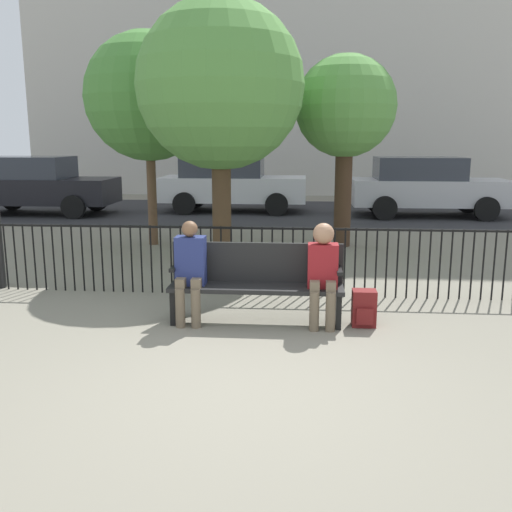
{
  "coord_description": "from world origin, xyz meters",
  "views": [
    {
      "loc": [
        0.52,
        -4.59,
        2.12
      ],
      "look_at": [
        0.0,
        1.77,
        0.8
      ],
      "focal_mm": 40.0,
      "sensor_mm": 36.0,
      "label": 1
    }
  ],
  "objects": [
    {
      "name": "fence_railing",
      "position": [
        -0.02,
        3.0,
        0.56
      ],
      "size": [
        9.01,
        0.03,
        0.95
      ],
      "color": "black",
      "rests_on": "ground"
    },
    {
      "name": "tree_1",
      "position": [
        1.32,
        6.8,
        2.68
      ],
      "size": [
        1.95,
        1.95,
        3.7
      ],
      "color": "#422D1E",
      "rests_on": "ground"
    },
    {
      "name": "parked_car_1",
      "position": [
        -6.98,
        11.01,
        0.84
      ],
      "size": [
        4.2,
        1.94,
        1.62
      ],
      "color": "black",
      "rests_on": "ground"
    },
    {
      "name": "backpack",
      "position": [
        1.24,
        1.76,
        0.21
      ],
      "size": [
        0.27,
        0.25,
        0.42
      ],
      "color": "maroon",
      "rests_on": "ground"
    },
    {
      "name": "park_bench",
      "position": [
        0.0,
        1.85,
        0.5
      ],
      "size": [
        2.01,
        0.45,
        0.92
      ],
      "color": "black",
      "rests_on": "ground"
    },
    {
      "name": "tree_2",
      "position": [
        -0.89,
        5.29,
        2.98
      ],
      "size": [
        2.84,
        2.84,
        4.42
      ],
      "color": "#4C3823",
      "rests_on": "ground"
    },
    {
      "name": "parked_car_0",
      "position": [
        3.89,
        11.44,
        0.84
      ],
      "size": [
        4.2,
        1.94,
        1.62
      ],
      "color": "#B7B7BC",
      "rests_on": "ground"
    },
    {
      "name": "ground_plane",
      "position": [
        0.0,
        0.0,
        0.0
      ],
      "size": [
        80.0,
        80.0,
        0.0
      ],
      "primitive_type": "plane",
      "color": "gray"
    },
    {
      "name": "seated_person_1",
      "position": [
        0.76,
        1.72,
        0.68
      ],
      "size": [
        0.34,
        0.39,
        1.19
      ],
      "color": "brown",
      "rests_on": "ground"
    },
    {
      "name": "tree_0",
      "position": [
        -2.5,
        6.64,
        2.9
      ],
      "size": [
        2.48,
        2.48,
        4.15
      ],
      "color": "brown",
      "rests_on": "ground"
    },
    {
      "name": "street_surface",
      "position": [
        0.0,
        12.0,
        0.0
      ],
      "size": [
        24.0,
        6.0,
        0.01
      ],
      "color": "#2B2B2D",
      "rests_on": "ground"
    },
    {
      "name": "parked_car_2",
      "position": [
        -1.59,
        12.05,
        0.84
      ],
      "size": [
        4.2,
        1.94,
        1.62
      ],
      "color": "silver",
      "rests_on": "ground"
    },
    {
      "name": "seated_person_0",
      "position": [
        -0.76,
        1.72,
        0.66
      ],
      "size": [
        0.34,
        0.39,
        1.2
      ],
      "color": "brown",
      "rests_on": "ground"
    }
  ]
}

